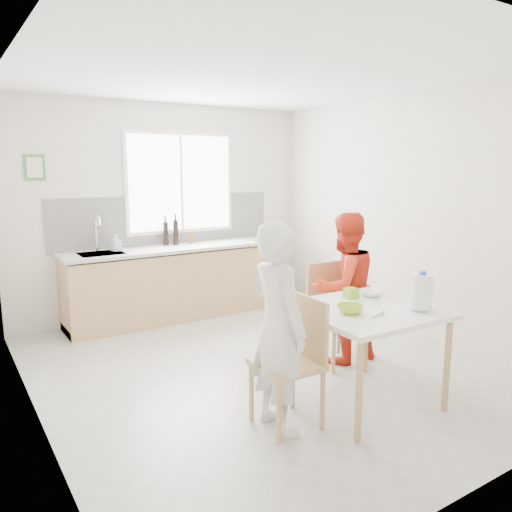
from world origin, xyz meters
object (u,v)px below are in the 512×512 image
at_px(chair_far, 332,308).
at_px(wine_bottle_b, 166,233).
at_px(person_white, 278,328).
at_px(chair_left, 295,356).
at_px(bowl_green, 350,309).
at_px(person_red, 344,288).
at_px(bowl_white, 371,293).
at_px(dining_table, 365,318).
at_px(milk_jug, 422,291).
at_px(wine_bottle_a, 176,232).

height_order(chair_far, wine_bottle_b, wine_bottle_b).
bearing_deg(person_white, chair_left, -90.00).
distance_m(chair_left, bowl_green, 0.57).
xyz_separation_m(person_red, bowl_white, (-0.18, -0.53, 0.08)).
distance_m(chair_far, person_red, 0.23).
bearing_deg(person_white, dining_table, -90.00).
bearing_deg(milk_jug, chair_left, 164.39).
bearing_deg(dining_table, wine_bottle_a, 94.43).
distance_m(bowl_white, wine_bottle_a, 2.95).
relative_size(chair_left, chair_far, 0.98).
bearing_deg(person_red, bowl_green, 51.75).
bearing_deg(chair_far, wine_bottle_a, 107.21).
distance_m(person_red, bowl_white, 0.56).
height_order(dining_table, person_white, person_white).
height_order(dining_table, milk_jug, milk_jug).
relative_size(milk_jug, wine_bottle_b, 0.98).
relative_size(person_white, wine_bottle_b, 5.14).
bearing_deg(chair_far, milk_jug, -91.32).
xyz_separation_m(person_white, wine_bottle_a, (0.59, 3.10, 0.31)).
bearing_deg(person_red, chair_left, 34.64).
bearing_deg(milk_jug, dining_table, 139.23).
bearing_deg(person_red, dining_table, 59.74).
distance_m(chair_left, milk_jug, 1.12).
xyz_separation_m(bowl_green, milk_jug, (0.52, -0.25, 0.13)).
height_order(wine_bottle_a, wine_bottle_b, wine_bottle_a).
distance_m(chair_left, person_red, 1.39).
height_order(chair_left, wine_bottle_a, wine_bottle_a).
bearing_deg(person_white, chair_far, -55.04).
xyz_separation_m(chair_left, chair_far, (1.06, 0.78, 0.01)).
bearing_deg(wine_bottle_a, dining_table, -85.57).
bearing_deg(bowl_white, bowl_green, -151.21).
xyz_separation_m(person_red, wine_bottle_a, (-0.73, 2.36, 0.34)).
relative_size(bowl_white, wine_bottle_b, 0.66).
xyz_separation_m(bowl_green, wine_bottle_b, (-0.17, 3.21, 0.24)).
relative_size(person_white, wine_bottle_a, 4.82).
bearing_deg(wine_bottle_a, bowl_white, -79.20).
bearing_deg(chair_far, bowl_green, -122.18).
xyz_separation_m(bowl_white, milk_jug, (0.00, -0.53, 0.13)).
height_order(bowl_green, wine_bottle_a, wine_bottle_a).
distance_m(chair_left, wine_bottle_b, 3.20).
distance_m(milk_jug, wine_bottle_a, 3.47).
bearing_deg(wine_bottle_b, bowl_white, -76.98).
relative_size(chair_left, bowl_green, 4.71).
distance_m(chair_left, person_white, 0.29).
bearing_deg(dining_table, milk_jug, -42.95).
distance_m(chair_left, chair_far, 1.32).
distance_m(dining_table, bowl_white, 0.40).
relative_size(chair_far, milk_jug, 3.33).
bearing_deg(wine_bottle_b, milk_jug, -78.86).
bearing_deg(bowl_green, wine_bottle_b, 92.95).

